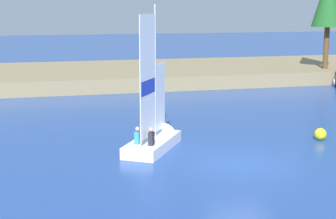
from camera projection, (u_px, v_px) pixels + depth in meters
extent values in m
plane|color=#234793|center=(240.00, 165.00, 21.61)|extent=(200.00, 200.00, 0.00)
cube|color=#897A56|center=(128.00, 74.00, 45.74)|extent=(80.00, 13.58, 1.07)
cylinder|color=brown|center=(326.00, 48.00, 44.80)|extent=(0.43, 0.43, 3.49)
cube|color=white|center=(153.00, 144.00, 23.82)|extent=(3.35, 4.10, 0.49)
cone|color=white|center=(166.00, 134.00, 25.65)|extent=(1.65, 1.54, 1.33)
cylinder|color=#B7B7BC|center=(155.00, 72.00, 23.58)|extent=(0.08, 0.08, 5.86)
cube|color=white|center=(148.00, 76.00, 22.73)|extent=(1.02, 1.58, 5.21)
cube|color=#1E33B2|center=(148.00, 87.00, 22.82)|extent=(0.92, 1.43, 0.62)
cube|color=white|center=(160.00, 97.00, 24.47)|extent=(0.67, 1.04, 3.04)
cylinder|color=#B7B7BC|center=(148.00, 137.00, 23.23)|extent=(1.04, 1.60, 0.06)
cube|color=#26262D|center=(151.00, 139.00, 22.63)|extent=(0.32, 0.34, 0.57)
sphere|color=tan|center=(151.00, 130.00, 22.56)|extent=(0.20, 0.20, 0.20)
cube|color=#338CCC|center=(138.00, 138.00, 22.91)|extent=(0.32, 0.34, 0.53)
sphere|color=tan|center=(137.00, 129.00, 22.84)|extent=(0.20, 0.20, 0.20)
sphere|color=yellow|center=(320.00, 134.00, 25.53)|extent=(0.58, 0.58, 0.58)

